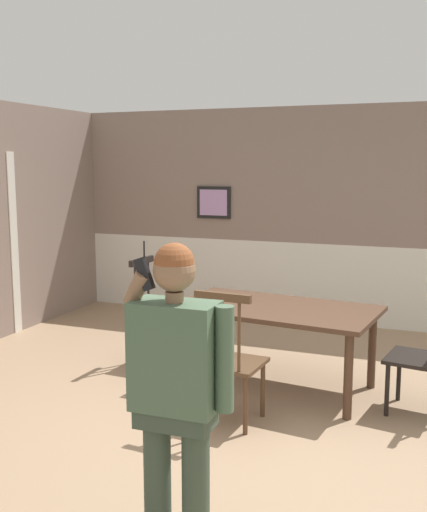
% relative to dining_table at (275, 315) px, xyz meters
% --- Properties ---
extents(ground_plane, '(7.34, 7.34, 0.00)m').
position_rel_dining_table_xyz_m(ground_plane, '(-0.03, -0.83, -0.65)').
color(ground_plane, '#9E7F60').
extents(room_back_partition, '(6.67, 0.17, 2.66)m').
position_rel_dining_table_xyz_m(room_back_partition, '(-0.03, 2.40, 0.63)').
color(room_back_partition, gray).
rests_on(room_back_partition, ground_plane).
extents(dining_table, '(1.83, 1.16, 0.73)m').
position_rel_dining_table_xyz_m(dining_table, '(0.00, 0.00, 0.00)').
color(dining_table, '#4C3323').
rests_on(dining_table, ground_plane).
extents(chair_near_window, '(0.53, 0.53, 0.94)m').
position_rel_dining_table_xyz_m(chair_near_window, '(1.25, -0.15, -0.19)').
color(chair_near_window, black).
rests_on(chair_near_window, ground_plane).
extents(chair_by_doorway, '(0.47, 0.47, 1.05)m').
position_rel_dining_table_xyz_m(chair_by_doorway, '(-0.10, -0.87, -0.15)').
color(chair_by_doorway, '#513823').
rests_on(chair_by_doorway, ground_plane).
extents(chair_at_table_head, '(0.42, 0.42, 1.06)m').
position_rel_dining_table_xyz_m(chair_at_table_head, '(-1.25, 0.14, -0.16)').
color(chair_at_table_head, black).
rests_on(chair_at_table_head, ground_plane).
extents(person_figure, '(0.58, 0.24, 1.60)m').
position_rel_dining_table_xyz_m(person_figure, '(0.17, -2.42, 0.26)').
color(person_figure, '#3A493A').
rests_on(person_figure, ground_plane).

